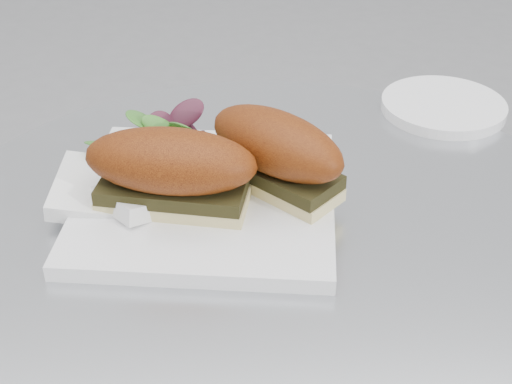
# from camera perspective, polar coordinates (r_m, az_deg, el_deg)

# --- Properties ---
(plate) EXTENTS (0.29, 0.29, 0.02)m
(plate) POSITION_cam_1_polar(r_m,az_deg,el_deg) (0.72, -3.93, -0.54)
(plate) COLOR white
(plate) RESTS_ON table
(sandwich_left) EXTENTS (0.18, 0.11, 0.08)m
(sandwich_left) POSITION_cam_1_polar(r_m,az_deg,el_deg) (0.67, -6.81, 1.84)
(sandwich_left) COLOR beige
(sandwich_left) RESTS_ON plate
(sandwich_right) EXTENTS (0.16, 0.16, 0.08)m
(sandwich_right) POSITION_cam_1_polar(r_m,az_deg,el_deg) (0.70, 1.63, 3.33)
(sandwich_right) COLOR beige
(sandwich_right) RESTS_ON plate
(salad) EXTENTS (0.10, 0.10, 0.05)m
(salad) POSITION_cam_1_polar(r_m,az_deg,el_deg) (0.76, -8.32, 4.48)
(salad) COLOR #42812A
(salad) RESTS_ON plate
(napkin) EXTENTS (0.16, 0.16, 0.02)m
(napkin) POSITION_cam_1_polar(r_m,az_deg,el_deg) (0.72, -10.72, -0.84)
(napkin) COLOR white
(napkin) RESTS_ON table
(saucer) EXTENTS (0.15, 0.15, 0.01)m
(saucer) POSITION_cam_1_polar(r_m,az_deg,el_deg) (0.92, 14.76, 6.66)
(saucer) COLOR white
(saucer) RESTS_ON table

